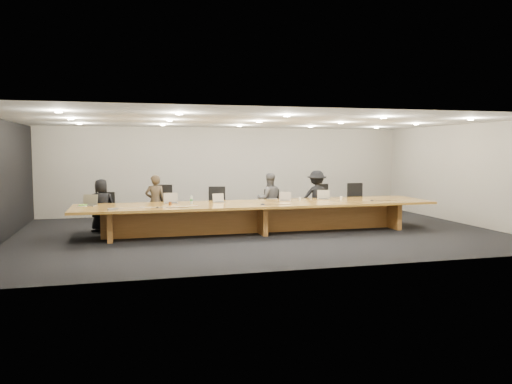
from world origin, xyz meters
TOP-DOWN VIEW (x-y plane):
  - ground at (0.00, 0.00)m, footprint 12.00×12.00m
  - back_wall at (0.00, 4.00)m, footprint 12.00×0.02m
  - conference_table at (0.00, 0.00)m, footprint 9.00×1.80m
  - chair_far_left at (-3.79, 1.18)m, footprint 0.66×0.66m
  - chair_left at (-2.33, 1.22)m, footprint 0.73×0.73m
  - chair_mid_left at (-0.85, 1.28)m, footprint 0.67×0.67m
  - chair_mid_right at (0.73, 1.21)m, footprint 0.54×0.54m
  - chair_right at (2.35, 1.24)m, footprint 0.72×0.72m
  - chair_far_right at (3.37, 1.31)m, footprint 0.59×0.59m
  - person_a at (-3.84, 1.25)m, footprint 0.67×0.46m
  - person_b at (-2.49, 1.25)m, footprint 0.55×0.38m
  - person_c at (0.64, 1.28)m, footprint 0.72×0.58m
  - person_d at (2.03, 1.21)m, footprint 1.04×0.71m
  - laptop_a at (-4.11, 0.36)m, footprint 0.42×0.36m
  - laptop_b at (-2.16, 0.40)m, footprint 0.35×0.26m
  - laptop_c at (-0.94, 0.33)m, footprint 0.33×0.27m
  - laptop_d at (0.80, 0.33)m, footprint 0.36×0.31m
  - laptop_e at (1.91, 0.40)m, footprint 0.39×0.34m
  - water_bottle at (-1.68, 0.16)m, footprint 0.08×0.08m
  - amber_mug at (-2.21, 0.01)m, footprint 0.09×0.09m
  - paper_cup_near at (1.21, 0.32)m, footprint 0.07×0.07m
  - paper_cup_far at (2.36, 0.27)m, footprint 0.09×0.09m
  - notepad at (-4.22, 0.30)m, footprint 0.27×0.25m
  - lime_gadget at (-4.23, 0.32)m, footprint 0.19×0.14m
  - av_box at (-3.53, -0.59)m, footprint 0.23×0.19m
  - mic_left at (-2.53, -0.46)m, footprint 0.12×0.12m
  - mic_center at (-0.04, -0.47)m, footprint 0.18×0.18m
  - mic_right at (2.98, -0.29)m, footprint 0.12×0.12m

SIDE VIEW (x-z plane):
  - ground at x=0.00m, z-range 0.00..0.00m
  - chair_mid_right at x=0.73m, z-range 0.00..1.00m
  - chair_far_left at x=-3.79m, z-range 0.00..1.02m
  - conference_table at x=0.00m, z-range 0.15..0.90m
  - chair_mid_left at x=-0.85m, z-range 0.00..1.10m
  - chair_right at x=2.35m, z-range 0.00..1.12m
  - chair_far_right at x=3.37m, z-range 0.00..1.12m
  - chair_left at x=-2.33m, z-range 0.00..1.18m
  - person_a at x=-3.84m, z-range 0.00..1.34m
  - person_b at x=-2.49m, z-range 0.00..1.43m
  - person_c at x=0.64m, z-range 0.00..1.43m
  - person_d at x=2.03m, z-range 0.00..1.50m
  - notepad at x=-4.22m, z-range 0.75..0.76m
  - mic_left at x=-2.53m, z-range 0.75..0.78m
  - mic_right at x=2.98m, z-range 0.75..0.78m
  - av_box at x=-3.53m, z-range 0.75..0.78m
  - mic_center at x=-0.04m, z-range 0.75..0.78m
  - lime_gadget at x=-4.23m, z-range 0.76..0.79m
  - paper_cup_near at x=1.21m, z-range 0.75..0.83m
  - amber_mug at x=-2.21m, z-range 0.75..0.84m
  - paper_cup_far at x=2.36m, z-range 0.75..0.84m
  - water_bottle at x=-1.68m, z-range 0.75..0.95m
  - laptop_c at x=-0.94m, z-range 0.75..0.98m
  - laptop_d at x=0.80m, z-range 0.75..0.99m
  - laptop_e at x=1.91m, z-range 0.75..1.01m
  - laptop_b at x=-2.16m, z-range 0.75..1.02m
  - laptop_a at x=-4.11m, z-range 0.75..1.03m
  - back_wall at x=0.00m, z-range 0.00..2.80m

